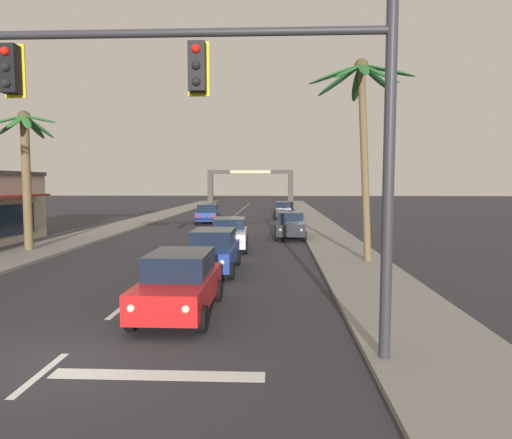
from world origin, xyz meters
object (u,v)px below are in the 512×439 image
at_px(sedan_fifth_in_queue, 230,234).
at_px(sedan_parked_mid_kerb, 290,225).
at_px(town_gateway_arch, 250,181).
at_px(sedan_lead_at_stop_bar, 180,283).
at_px(traffic_signal_mast, 205,101).
at_px(sedan_parked_nearest_kerb, 284,210).
at_px(palm_left_second, 26,157).
at_px(sedan_third_in_queue, 213,250).
at_px(palm_right_second, 363,112).
at_px(sedan_oncoming_far, 208,213).

height_order(sedan_fifth_in_queue, sedan_parked_mid_kerb, same).
bearing_deg(town_gateway_arch, sedan_lead_at_stop_bar, -88.47).
distance_m(traffic_signal_mast, town_gateway_arch, 69.84).
distance_m(sedan_parked_nearest_kerb, palm_left_second, 25.84).
relative_size(sedan_third_in_queue, palm_right_second, 0.51).
relative_size(traffic_signal_mast, sedan_lead_at_stop_bar, 2.48).
bearing_deg(traffic_signal_mast, sedan_lead_at_stop_bar, 111.12).
bearing_deg(sedan_third_in_queue, palm_right_second, 17.23).
bearing_deg(palm_right_second, palm_left_second, 171.19).
distance_m(sedan_lead_at_stop_bar, palm_left_second, 14.86).
xyz_separation_m(traffic_signal_mast, town_gateway_arch, (-3.03, 69.76, -1.35)).
bearing_deg(sedan_parked_mid_kerb, town_gateway_arch, 96.10).
relative_size(sedan_lead_at_stop_bar, sedan_parked_mid_kerb, 1.00).
xyz_separation_m(sedan_lead_at_stop_bar, town_gateway_arch, (-1.78, 66.53, 2.93)).
xyz_separation_m(sedan_lead_at_stop_bar, palm_right_second, (6.30, 7.79, 5.73)).
height_order(sedan_third_in_queue, sedan_oncoming_far, same).
height_order(traffic_signal_mast, palm_left_second, traffic_signal_mast).
xyz_separation_m(sedan_lead_at_stop_bar, sedan_parked_nearest_kerb, (3.45, 32.05, 0.00)).
bearing_deg(palm_left_second, town_gateway_arch, 81.75).
bearing_deg(sedan_oncoming_far, palm_right_second, -63.52).
bearing_deg(sedan_third_in_queue, sedan_lead_at_stop_bar, -91.06).
distance_m(traffic_signal_mast, palm_right_second, 12.21).
relative_size(sedan_oncoming_far, palm_right_second, 0.51).
bearing_deg(sedan_parked_nearest_kerb, sedan_fifth_in_queue, -99.19).
distance_m(sedan_parked_nearest_kerb, palm_right_second, 25.09).
xyz_separation_m(sedan_parked_mid_kerb, town_gateway_arch, (-5.31, 49.75, 2.93)).
height_order(traffic_signal_mast, sedan_parked_nearest_kerb, traffic_signal_mast).
distance_m(traffic_signal_mast, sedan_oncoming_far, 30.90).
height_order(sedan_lead_at_stop_bar, sedan_oncoming_far, same).
height_order(sedan_parked_nearest_kerb, sedan_parked_mid_kerb, same).
bearing_deg(town_gateway_arch, palm_left_second, -98.25).
relative_size(palm_left_second, palm_right_second, 0.81).
height_order(sedan_third_in_queue, sedan_fifth_in_queue, same).
height_order(sedan_oncoming_far, sedan_parked_nearest_kerb, same).
xyz_separation_m(traffic_signal_mast, sedan_fifth_in_queue, (-1.08, 14.96, -4.28)).
height_order(sedan_parked_mid_kerb, town_gateway_arch, town_gateway_arch).
relative_size(sedan_parked_nearest_kerb, sedan_parked_mid_kerb, 1.00).
height_order(traffic_signal_mast, sedan_parked_mid_kerb, traffic_signal_mast).
xyz_separation_m(sedan_third_in_queue, sedan_parked_mid_kerb, (3.42, 10.92, 0.00)).
xyz_separation_m(sedan_oncoming_far, town_gateway_arch, (1.51, 39.50, 2.93)).
xyz_separation_m(sedan_parked_nearest_kerb, palm_right_second, (2.85, -24.26, 5.73)).
xyz_separation_m(sedan_third_in_queue, palm_left_second, (-10.04, 4.44, 4.00)).
distance_m(sedan_third_in_queue, sedan_fifth_in_queue, 5.87).
bearing_deg(traffic_signal_mast, palm_right_second, 65.36).
relative_size(sedan_parked_nearest_kerb, palm_right_second, 0.51).
bearing_deg(traffic_signal_mast, sedan_parked_nearest_kerb, 86.42).
bearing_deg(traffic_signal_mast, town_gateway_arch, 92.49).
bearing_deg(traffic_signal_mast, sedan_fifth_in_queue, 94.12).
distance_m(sedan_lead_at_stop_bar, sedan_parked_nearest_kerb, 32.23).
distance_m(palm_right_second, town_gateway_arch, 59.37).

